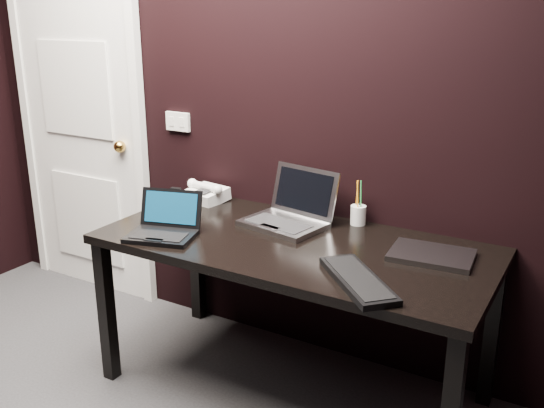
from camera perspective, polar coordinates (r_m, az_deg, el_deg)
The scene contains 11 objects.
wall_back at distance 2.96m, azimuth 0.68°, elevation 10.17°, with size 4.00×4.00×0.00m, color black.
door at distance 3.83m, azimuth -17.53°, elevation 7.24°, with size 0.99×0.10×2.14m.
wall_switch at distance 3.33m, azimuth -8.85°, elevation 7.68°, with size 0.15×0.02×0.10m.
desk at distance 2.65m, azimuth 2.01°, elevation -5.11°, with size 1.70×0.80×0.74m.
netbook at distance 2.72m, azimuth -10.13°, elevation -2.21°, with size 0.35×0.33×0.18m.
silver_laptop at distance 2.81m, azimuth 1.59°, elevation -1.02°, with size 0.41×0.38×0.25m.
ext_keyboard at distance 2.25m, azimuth 8.08°, elevation -7.09°, with size 0.41×0.40×0.03m.
closed_laptop at distance 2.54m, azimuth 14.79°, elevation -4.67°, with size 0.35×0.26×0.02m.
desk_phone at distance 3.17m, azimuth -6.23°, elevation 1.02°, with size 0.24×0.20×0.12m.
mobile_phone at distance 3.08m, azimuth -9.06°, elevation 0.30°, with size 0.07×0.06×0.11m.
pen_cup at distance 2.84m, azimuth 8.11°, elevation -0.96°, with size 0.09×0.09×0.21m.
Camera 1 is at (1.45, -0.76, 1.70)m, focal length 40.00 mm.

